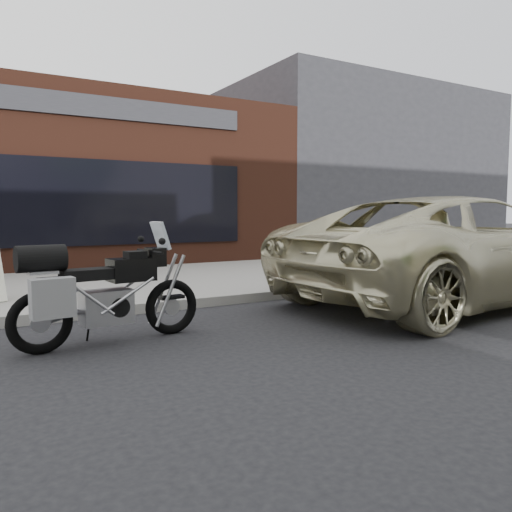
{
  "coord_description": "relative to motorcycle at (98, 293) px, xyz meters",
  "views": [
    {
      "loc": [
        -3.37,
        -2.99,
        1.47
      ],
      "look_at": [
        0.19,
        3.12,
        0.85
      ],
      "focal_mm": 35.0,
      "sensor_mm": 36.0,
      "label": 1
    }
  ],
  "objects": [
    {
      "name": "motorcycle",
      "position": [
        0.0,
        0.0,
        0.0
      ],
      "size": [
        2.17,
        0.83,
        1.37
      ],
      "rotation": [
        0.0,
        0.0,
        0.09
      ],
      "color": "black",
      "rests_on": "ground"
    },
    {
      "name": "neighbour_building",
      "position": [
        12.14,
        11.44,
        2.41
      ],
      "size": [
        10.0,
        10.0,
        6.0
      ],
      "primitive_type": "cube",
      "color": "#2C2C32",
      "rests_on": "ground"
    },
    {
      "name": "ground",
      "position": [
        2.14,
        -2.56,
        -0.59
      ],
      "size": [
        120.0,
        120.0,
        0.0
      ],
      "primitive_type": "plane",
      "color": "black",
      "rests_on": "ground"
    },
    {
      "name": "storefront",
      "position": [
        0.14,
        11.42,
        1.66
      ],
      "size": [
        14.0,
        10.07,
        4.5
      ],
      "color": "#4E2519",
      "rests_on": "ground"
    },
    {
      "name": "near_sidewalk",
      "position": [
        2.14,
        4.44,
        -0.52
      ],
      "size": [
        44.0,
        6.0,
        0.15
      ],
      "primitive_type": "cube",
      "color": "gray",
      "rests_on": "ground"
    },
    {
      "name": "minivan",
      "position": [
        5.64,
        -0.2,
        0.27
      ],
      "size": [
        6.32,
        3.14,
        1.72
      ],
      "primitive_type": "imported",
      "rotation": [
        0.0,
        0.0,
        1.62
      ],
      "color": "beige",
      "rests_on": "ground"
    }
  ]
}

